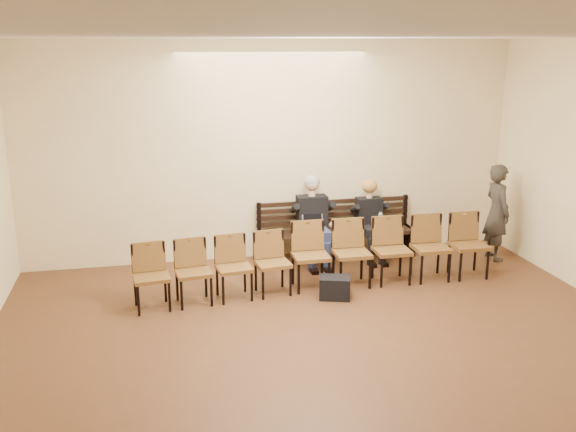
# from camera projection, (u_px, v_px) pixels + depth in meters

# --- Properties ---
(ground) EXTENTS (10.00, 10.00, 0.00)m
(ground) POSITION_uv_depth(u_px,v_px,m) (375.00, 422.00, 6.04)
(ground) COLOR #55301D
(ground) RESTS_ON ground
(room_walls) EXTENTS (8.02, 10.01, 3.51)m
(room_walls) POSITION_uv_depth(u_px,v_px,m) (357.00, 142.00, 6.11)
(room_walls) COLOR #FBEBB4
(room_walls) RESTS_ON ground
(bench) EXTENTS (2.60, 0.90, 0.45)m
(bench) POSITION_uv_depth(u_px,v_px,m) (337.00, 244.00, 10.56)
(bench) COLOR black
(bench) RESTS_ON ground
(seated_man) EXTENTS (0.59, 0.82, 1.42)m
(seated_man) POSITION_uv_depth(u_px,v_px,m) (313.00, 220.00, 10.23)
(seated_man) COLOR black
(seated_man) RESTS_ON ground
(seated_woman) EXTENTS (0.51, 0.71, 1.19)m
(seated_woman) POSITION_uv_depth(u_px,v_px,m) (370.00, 223.00, 10.46)
(seated_woman) COLOR black
(seated_woman) RESTS_ON ground
(laptop) EXTENTS (0.39, 0.34, 0.24)m
(laptop) POSITION_uv_depth(u_px,v_px,m) (315.00, 231.00, 10.07)
(laptop) COLOR silver
(laptop) RESTS_ON bench
(water_bottle) EXTENTS (0.09, 0.09, 0.25)m
(water_bottle) POSITION_uv_depth(u_px,v_px,m) (380.00, 227.00, 10.28)
(water_bottle) COLOR silver
(water_bottle) RESTS_ON bench
(bag) EXTENTS (0.49, 0.40, 0.31)m
(bag) POSITION_uv_depth(u_px,v_px,m) (335.00, 288.00, 8.90)
(bag) COLOR black
(bag) RESTS_ON ground
(passerby) EXTENTS (0.44, 0.67, 1.81)m
(passerby) POSITION_uv_depth(u_px,v_px,m) (497.00, 205.00, 10.33)
(passerby) COLOR #322E29
(passerby) RESTS_ON ground
(chair_row_front) EXTENTS (2.97, 0.56, 0.97)m
(chair_row_front) POSITION_uv_depth(u_px,v_px,m) (392.00, 251.00, 9.42)
(chair_row_front) COLOR brown
(chair_row_front) RESTS_ON ground
(chair_row_back) EXTENTS (2.19, 0.72, 0.88)m
(chair_row_back) POSITION_uv_depth(u_px,v_px,m) (214.00, 270.00, 8.74)
(chair_row_back) COLOR brown
(chair_row_back) RESTS_ON ground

